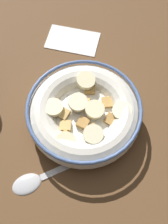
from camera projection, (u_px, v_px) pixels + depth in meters
The scene contains 4 objects.
ground_plane at pixel (84, 122), 52.42cm from camera, with size 115.68×115.68×2.00cm, color brown.
cereal_bowl at pixel (84, 113), 49.23cm from camera, with size 18.75×18.75×5.11cm.
spoon at pixel (37, 179), 46.53cm from camera, with size 14.00×8.78×0.80cm.
folded_napkin at pixel (73, 40), 59.29cm from camera, with size 10.14×6.08×0.30cm, color white.
Camera 1 is at (-1.30, 22.07, 46.57)cm, focal length 48.08 mm.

